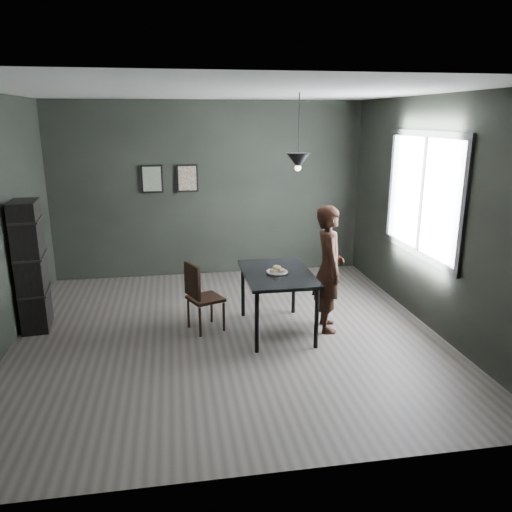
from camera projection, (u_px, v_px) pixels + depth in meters
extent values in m
plane|color=#3C3734|center=(228.00, 334.00, 6.05)|extent=(5.00, 5.00, 0.00)
cube|color=black|center=(210.00, 190.00, 8.05)|extent=(5.00, 0.10, 2.80)
cube|color=silver|center=(224.00, 91.00, 5.30)|extent=(5.00, 5.00, 0.02)
cube|color=white|center=(422.00, 195.00, 6.21)|extent=(0.02, 1.80, 1.40)
cube|color=black|center=(422.00, 195.00, 6.20)|extent=(0.04, 1.96, 1.56)
cube|color=black|center=(277.00, 274.00, 5.95)|extent=(0.80, 1.20, 0.04)
cylinder|color=black|center=(257.00, 323.00, 5.48)|extent=(0.05, 0.05, 0.71)
cylinder|color=black|center=(316.00, 319.00, 5.59)|extent=(0.05, 0.05, 0.71)
cylinder|color=black|center=(243.00, 290.00, 6.51)|extent=(0.05, 0.05, 0.71)
cylinder|color=black|center=(294.00, 287.00, 6.62)|extent=(0.05, 0.05, 0.71)
cylinder|color=silver|center=(277.00, 272.00, 5.92)|extent=(0.23, 0.23, 0.01)
torus|color=beige|center=(280.00, 270.00, 5.93)|extent=(0.11, 0.11, 0.04)
torus|color=beige|center=(274.00, 271.00, 5.90)|extent=(0.11, 0.11, 0.04)
torus|color=beige|center=(277.00, 268.00, 5.90)|extent=(0.15, 0.15, 0.05)
imported|color=black|center=(329.00, 269.00, 6.01)|extent=(0.44, 0.61, 1.55)
cube|color=black|center=(206.00, 299.00, 6.08)|extent=(0.49, 0.49, 0.04)
cube|color=black|center=(192.00, 281.00, 5.92)|extent=(0.18, 0.36, 0.41)
cylinder|color=black|center=(200.00, 322.00, 5.92)|extent=(0.03, 0.03, 0.37)
cylinder|color=black|center=(224.00, 317.00, 6.09)|extent=(0.03, 0.03, 0.37)
cylinder|color=black|center=(189.00, 314.00, 6.18)|extent=(0.03, 0.03, 0.37)
cylinder|color=black|center=(212.00, 309.00, 6.35)|extent=(0.03, 0.03, 0.37)
cube|color=black|center=(31.00, 266.00, 6.02)|extent=(0.35, 0.56, 1.59)
cylinder|color=black|center=(299.00, 127.00, 5.63)|extent=(0.01, 0.01, 0.75)
cone|color=black|center=(298.00, 161.00, 5.73)|extent=(0.28, 0.28, 0.18)
sphere|color=#FFE0B2|center=(298.00, 168.00, 5.75)|extent=(0.07, 0.07, 0.07)
cube|color=black|center=(152.00, 179.00, 7.82)|extent=(0.34, 0.03, 0.44)
cube|color=#435D4C|center=(152.00, 179.00, 7.80)|extent=(0.28, 0.01, 0.38)
cube|color=black|center=(187.00, 178.00, 7.91)|extent=(0.34, 0.03, 0.44)
cube|color=brown|center=(187.00, 178.00, 7.89)|extent=(0.28, 0.01, 0.38)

